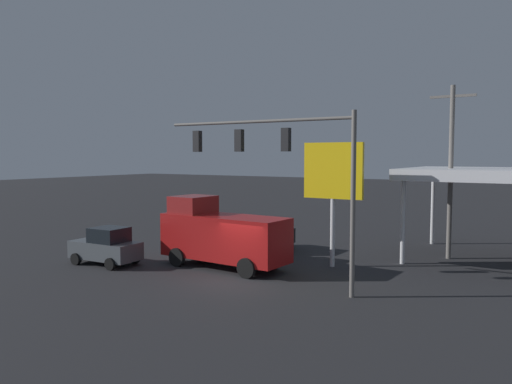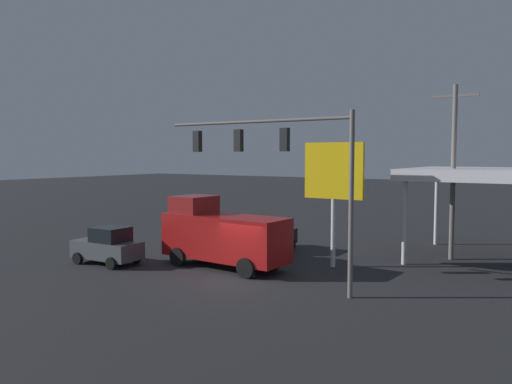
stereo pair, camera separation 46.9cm
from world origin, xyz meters
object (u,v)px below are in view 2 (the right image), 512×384
(sedan_waiting, at_px, (266,236))
(price_sign, at_px, (334,176))
(utility_pole, at_px, (453,168))
(hatchback_crossing, at_px, (108,246))
(traffic_signal_assembly, at_px, (277,157))
(delivery_truck, at_px, (222,234))

(sedan_waiting, bearing_deg, price_sign, 74.45)
(price_sign, relative_size, sedan_waiting, 1.43)
(utility_pole, height_order, sedan_waiting, utility_pole)
(hatchback_crossing, xyz_separation_m, sedan_waiting, (-5.32, -7.30, 0.00))
(traffic_signal_assembly, bearing_deg, sedan_waiting, -54.80)
(traffic_signal_assembly, xyz_separation_m, sedan_waiting, (4.46, -6.32, -4.71))
(price_sign, distance_m, sedan_waiting, 6.42)
(utility_pole, relative_size, delivery_truck, 1.38)
(utility_pole, xyz_separation_m, hatchback_crossing, (15.01, 11.01, -4.10))
(delivery_truck, bearing_deg, utility_pole, -135.33)
(delivery_truck, height_order, hatchback_crossing, delivery_truck)
(utility_pole, height_order, price_sign, utility_pole)
(delivery_truck, xyz_separation_m, sedan_waiting, (0.23, -4.67, -0.74))
(traffic_signal_assembly, distance_m, hatchback_crossing, 10.90)
(traffic_signal_assembly, distance_m, utility_pole, 11.33)
(utility_pole, distance_m, price_sign, 7.06)
(price_sign, relative_size, delivery_truck, 0.92)
(traffic_signal_assembly, xyz_separation_m, hatchback_crossing, (9.78, 0.98, -4.71))
(traffic_signal_assembly, bearing_deg, delivery_truck, -21.34)
(hatchback_crossing, bearing_deg, sedan_waiting, -128.41)
(utility_pole, bearing_deg, delivery_truck, 41.50)
(hatchback_crossing, distance_m, sedan_waiting, 9.03)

